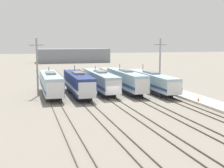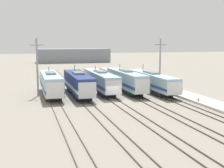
# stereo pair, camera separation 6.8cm
# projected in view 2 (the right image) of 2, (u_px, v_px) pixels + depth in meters

# --- Properties ---
(ground_plane) EXTENTS (400.00, 400.00, 0.00)m
(ground_plane) POSITION_uv_depth(u_px,v_px,m) (116.00, 102.00, 50.13)
(ground_plane) COLOR gray
(rail_pair_far_left) EXTENTS (1.50, 120.00, 0.15)m
(rail_pair_far_left) POSITION_uv_depth(u_px,v_px,m) (56.00, 105.00, 47.56)
(rail_pair_far_left) COLOR #4C4238
(rail_pair_far_left) RESTS_ON ground_plane
(rail_pair_center_left) EXTENTS (1.51, 120.00, 0.15)m
(rail_pair_center_left) POSITION_uv_depth(u_px,v_px,m) (87.00, 103.00, 48.84)
(rail_pair_center_left) COLOR #4C4238
(rail_pair_center_left) RESTS_ON ground_plane
(rail_pair_center) EXTENTS (1.51, 120.00, 0.15)m
(rail_pair_center) POSITION_uv_depth(u_px,v_px,m) (116.00, 102.00, 50.12)
(rail_pair_center) COLOR #4C4238
(rail_pair_center) RESTS_ON ground_plane
(rail_pair_center_right) EXTENTS (1.51, 120.00, 0.15)m
(rail_pair_center_right) POSITION_uv_depth(u_px,v_px,m) (144.00, 100.00, 51.40)
(rail_pair_center_right) COLOR #4C4238
(rail_pair_center_right) RESTS_ON ground_plane
(rail_pair_far_right) EXTENTS (1.50, 120.00, 0.15)m
(rail_pair_far_right) POSITION_uv_depth(u_px,v_px,m) (170.00, 99.00, 52.68)
(rail_pair_far_right) COLOR #4C4238
(rail_pair_far_right) RESTS_ON ground_plane
(locomotive_far_left) EXTENTS (3.04, 16.76, 4.92)m
(locomotive_far_left) POSITION_uv_depth(u_px,v_px,m) (51.00, 84.00, 55.30)
(locomotive_far_left) COLOR #232326
(locomotive_far_left) RESTS_ON ground_plane
(locomotive_center_left) EXTENTS (3.07, 17.16, 5.17)m
(locomotive_center_left) POSITION_uv_depth(u_px,v_px,m) (79.00, 84.00, 55.64)
(locomotive_center_left) COLOR black
(locomotive_center_left) RESTS_ON ground_plane
(locomotive_center) EXTENTS (2.99, 18.95, 4.69)m
(locomotive_center) POSITION_uv_depth(u_px,v_px,m) (101.00, 81.00, 59.77)
(locomotive_center) COLOR #232326
(locomotive_center) RESTS_ON ground_plane
(locomotive_center_right) EXTENTS (2.85, 17.83, 5.11)m
(locomotive_center_right) POSITION_uv_depth(u_px,v_px,m) (127.00, 81.00, 59.78)
(locomotive_center_right) COLOR #232326
(locomotive_center_right) RESTS_ON ground_plane
(locomotive_far_right) EXTENTS (2.93, 19.88, 5.00)m
(locomotive_far_right) POSITION_uv_depth(u_px,v_px,m) (152.00, 81.00, 60.04)
(locomotive_far_right) COLOR #232326
(locomotive_far_right) RESTS_ON ground_plane
(catenary_tower_left) EXTENTS (2.59, 0.32, 10.28)m
(catenary_tower_left) POSITION_uv_depth(u_px,v_px,m) (37.00, 66.00, 55.08)
(catenary_tower_left) COLOR gray
(catenary_tower_left) RESTS_ON ground_plane
(catenary_tower_right) EXTENTS (2.59, 0.32, 10.28)m
(catenary_tower_right) POSITION_uv_depth(u_px,v_px,m) (160.00, 63.00, 61.38)
(catenary_tower_right) COLOR gray
(catenary_tower_right) RESTS_ON ground_plane
(platform) EXTENTS (4.00, 120.00, 0.36)m
(platform) POSITION_uv_depth(u_px,v_px,m) (192.00, 97.00, 53.76)
(platform) COLOR #B7B5AD
(platform) RESTS_ON ground_plane
(traffic_cone) EXTENTS (0.35, 0.35, 0.64)m
(traffic_cone) POSITION_uv_depth(u_px,v_px,m) (198.00, 99.00, 49.18)
(traffic_cone) COLOR orange
(traffic_cone) RESTS_ON platform
(depot_building) EXTENTS (32.39, 14.44, 6.18)m
(depot_building) POSITION_uv_depth(u_px,v_px,m) (73.00, 55.00, 144.27)
(depot_building) COLOR gray
(depot_building) RESTS_ON ground_plane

